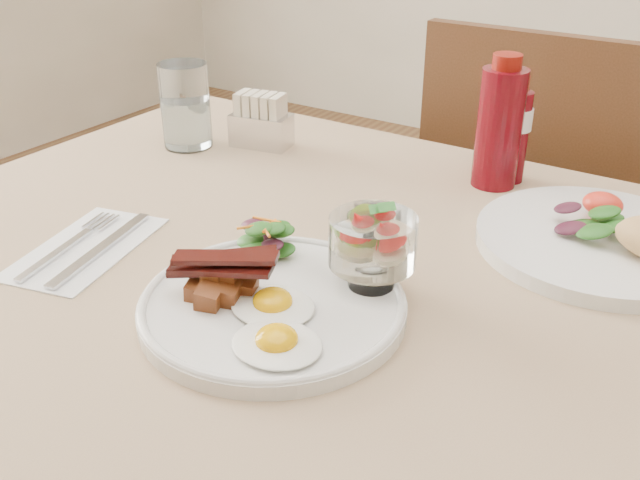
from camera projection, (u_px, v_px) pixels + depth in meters
table at (379, 340)px, 0.86m from camera, size 1.33×0.88×0.75m
chair_far at (537, 231)px, 1.41m from camera, size 0.42×0.42×0.93m
main_plate at (273, 307)px, 0.75m from camera, size 0.28×0.28×0.02m
fried_eggs at (275, 322)px, 0.69m from camera, size 0.15×0.15×0.02m
bacon_potato_pile at (221, 277)px, 0.73m from camera, size 0.12×0.08×0.05m
side_salad at (266, 239)px, 0.82m from camera, size 0.08×0.08×0.04m
fruit_cup at (373, 242)px, 0.74m from camera, size 0.09×0.09×0.09m
second_plate at (618, 240)px, 0.85m from camera, size 0.31×0.30×0.07m
ketchup_bottle at (499, 126)px, 1.01m from camera, size 0.07×0.07×0.19m
hot_sauce_bottle at (515, 131)px, 1.03m from camera, size 0.06×0.06×0.16m
sugar_caddy at (261, 123)px, 1.17m from camera, size 0.11×0.07×0.09m
water_glass at (186, 111)px, 1.17m from camera, size 0.08×0.08×0.14m
napkin_cutlery at (87, 248)px, 0.87m from camera, size 0.16×0.23×0.01m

